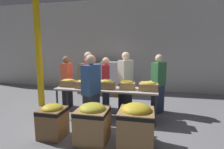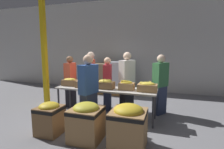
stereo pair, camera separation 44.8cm
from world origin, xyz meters
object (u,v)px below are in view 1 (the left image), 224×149
(volunteer_5, at_px, (91,92))
(support_pillar, at_px, (38,44))
(banana_box_2, at_px, (106,84))
(pallet_stack_1, at_px, (92,78))
(banana_box_3, at_px, (127,85))
(volunteer_0, at_px, (158,84))
(volunteer_1, at_px, (89,80))
(banana_box_4, at_px, (148,86))
(banana_box_0, at_px, (69,83))
(donation_bin_0, at_px, (53,119))
(volunteer_2, at_px, (67,82))
(donation_bin_2, at_px, (136,124))
(volunteer_4, at_px, (106,84))
(banana_box_1, at_px, (85,84))
(pallet_stack_0, at_px, (114,78))
(volunteer_3, at_px, (125,82))
(sorting_table, at_px, (106,90))
(donation_bin_1, at_px, (93,121))

(volunteer_5, relative_size, support_pillar, 0.43)
(banana_box_2, distance_m, pallet_stack_1, 3.07)
(banana_box_3, relative_size, volunteer_0, 0.23)
(support_pillar, bearing_deg, volunteer_1, 7.29)
(volunteer_1, distance_m, support_pillar, 1.94)
(banana_box_2, relative_size, banana_box_4, 0.98)
(banana_box_0, bearing_deg, donation_bin_0, -79.33)
(volunteer_2, xyz_separation_m, pallet_stack_1, (0.10, 2.13, -0.20))
(volunteer_0, distance_m, donation_bin_2, 2.06)
(banana_box_0, height_order, volunteer_4, volunteer_4)
(banana_box_4, bearing_deg, banana_box_1, -178.48)
(banana_box_0, distance_m, volunteer_4, 1.10)
(support_pillar, relative_size, pallet_stack_0, 3.01)
(banana_box_2, height_order, pallet_stack_0, pallet_stack_0)
(banana_box_1, relative_size, banana_box_3, 1.20)
(volunteer_0, bearing_deg, banana_box_3, -14.09)
(volunteer_5, bearing_deg, volunteer_1, 39.47)
(banana_box_4, distance_m, volunteer_3, 0.98)
(banana_box_1, bearing_deg, banana_box_3, 3.50)
(banana_box_0, xyz_separation_m, volunteer_0, (2.44, 0.72, -0.08))
(banana_box_2, xyz_separation_m, donation_bin_2, (0.89, -1.19, -0.49))
(banana_box_0, height_order, volunteer_5, volunteer_5)
(donation_bin_0, height_order, support_pillar, support_pillar)
(sorting_table, xyz_separation_m, volunteer_4, (-0.15, 0.59, 0.04))
(donation_bin_1, bearing_deg, volunteer_4, 96.09)
(volunteer_3, xyz_separation_m, donation_bin_1, (-0.38, -1.93, -0.46))
(banana_box_3, height_order, support_pillar, support_pillar)
(banana_box_3, relative_size, banana_box_4, 0.81)
(sorting_table, distance_m, donation_bin_1, 1.30)
(sorting_table, relative_size, volunteer_5, 1.56)
(volunteer_4, relative_size, pallet_stack_1, 1.29)
(banana_box_3, xyz_separation_m, pallet_stack_1, (-1.88, 2.69, -0.32))
(donation_bin_1, bearing_deg, support_pillar, 142.91)
(volunteer_4, bearing_deg, pallet_stack_1, -163.09)
(volunteer_5, xyz_separation_m, donation_bin_1, (0.22, -0.60, -0.44))
(banana_box_0, bearing_deg, volunteer_5, -36.24)
(banana_box_1, distance_m, pallet_stack_1, 2.87)
(banana_box_0, distance_m, volunteer_5, 1.11)
(banana_box_0, relative_size, banana_box_1, 0.92)
(volunteer_2, relative_size, volunteer_5, 0.95)
(sorting_table, height_order, volunteer_3, volunteer_3)
(volunteer_3, bearing_deg, banana_box_2, 0.82)
(donation_bin_1, bearing_deg, volunteer_5, 110.62)
(banana_box_4, distance_m, pallet_stack_0, 3.05)
(sorting_table, distance_m, volunteer_0, 1.55)
(volunteer_4, bearing_deg, volunteer_3, 86.15)
(volunteer_2, distance_m, donation_bin_2, 2.96)
(donation_bin_0, distance_m, support_pillar, 2.84)
(volunteer_1, bearing_deg, pallet_stack_0, 148.97)
(volunteer_0, bearing_deg, volunteer_2, -52.77)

